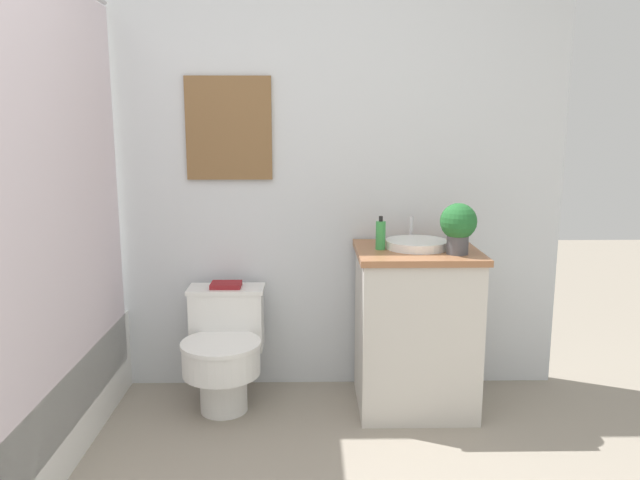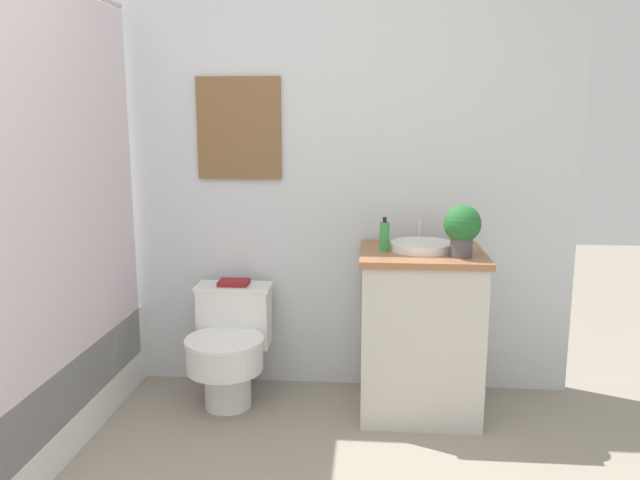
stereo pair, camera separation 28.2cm
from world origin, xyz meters
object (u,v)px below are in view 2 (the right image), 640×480
(toilet, at_px, (229,345))
(potted_plant, at_px, (462,227))
(soap_bottle, at_px, (384,236))
(book_on_tank, at_px, (234,283))
(sink, at_px, (422,246))

(toilet, xyz_separation_m, potted_plant, (1.11, -0.12, 0.64))
(soap_bottle, xyz_separation_m, book_on_tank, (-0.77, 0.15, -0.28))
(sink, bearing_deg, potted_plant, -39.61)
(toilet, relative_size, book_on_tank, 3.78)
(potted_plant, bearing_deg, soap_bottle, 162.03)
(toilet, xyz_separation_m, book_on_tank, (0.00, 0.14, 0.29))
(toilet, height_order, sink, sink)
(toilet, bearing_deg, soap_bottle, -0.66)
(potted_plant, distance_m, book_on_tank, 1.20)
(soap_bottle, height_order, book_on_tank, soap_bottle)
(toilet, bearing_deg, book_on_tank, 90.00)
(potted_plant, bearing_deg, book_on_tank, 166.95)
(toilet, relative_size, soap_bottle, 3.58)
(soap_bottle, distance_m, potted_plant, 0.37)
(soap_bottle, xyz_separation_m, potted_plant, (0.35, -0.11, 0.07))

